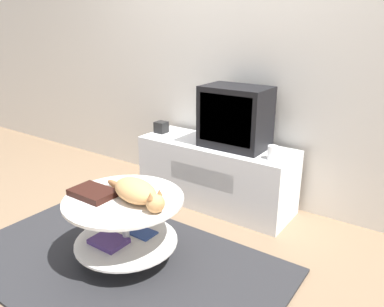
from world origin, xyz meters
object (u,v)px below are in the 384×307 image
Objects in this scene: dvd_box at (93,193)px; tv at (235,117)px; speaker at (161,127)px; cat at (137,192)px.

tv is at bearing 72.94° from dvd_box.
dvd_box is (0.37, -1.10, -0.11)m from speaker.
cat is at bearing -57.29° from speaker.
speaker is at bearing -178.08° from tv.
speaker reaches higher than dvd_box.
dvd_box is 0.30m from cat.
cat is (0.28, 0.09, 0.04)m from dvd_box.
tv is 0.92× the size of cat.
dvd_box is at bearing -71.42° from speaker.
tv is at bearing 98.15° from cat.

